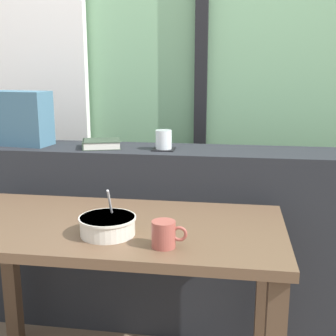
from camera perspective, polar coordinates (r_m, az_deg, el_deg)
The scene contains 11 objects.
outdoor_backdrop at distance 2.64m, azimuth 0.34°, elevation 16.00°, with size 4.80×0.08×2.80m, color #7AAD7F.
curtain_left_panel at distance 2.76m, azimuth -16.10°, elevation 12.26°, with size 0.56×0.06×2.50m, color white.
window_divider_post at distance 2.55m, azimuth 4.29°, elevation 13.82°, with size 0.07×0.05×2.60m, color black.
dark_console_ledge at distance 2.21m, azimuth -1.96°, elevation -8.80°, with size 2.80×0.32×0.88m, color #23262B.
breakfast_table at distance 1.67m, azimuth -6.86°, elevation -10.72°, with size 1.23×0.61×0.70m.
coaster_square at distance 2.04m, azimuth -0.56°, elevation 2.42°, with size 0.10×0.10×0.01m, color black.
juice_glass at distance 2.04m, azimuth -0.56°, elevation 3.55°, with size 0.07×0.07×0.09m.
closed_book at distance 2.12m, azimuth -8.60°, elevation 3.09°, with size 0.21×0.20×0.04m.
throw_pillow at distance 2.28m, azimuth -18.77°, elevation 6.08°, with size 0.32×0.14×0.26m, color #426B84.
soup_bowl at distance 1.52m, azimuth -7.76°, elevation -7.33°, with size 0.19×0.19×0.16m.
ceramic_mug at distance 1.40m, azimuth -0.47°, elevation -8.50°, with size 0.11×0.08×0.08m.
Camera 1 is at (0.38, -1.46, 1.26)m, focal length 47.42 mm.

